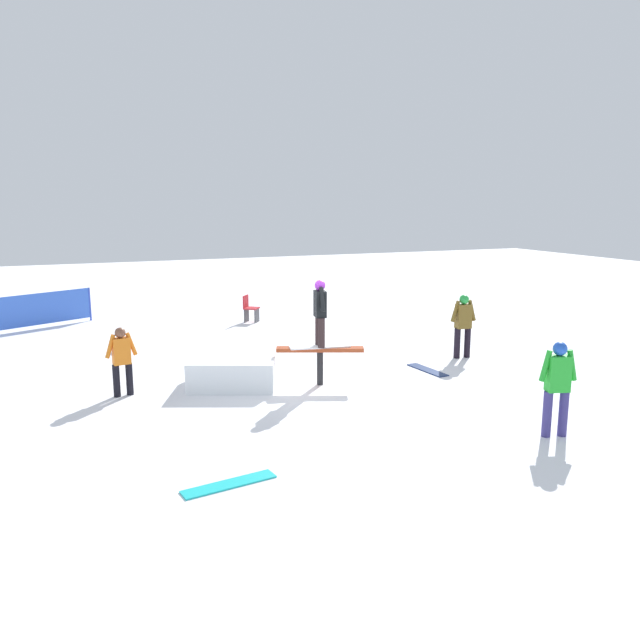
% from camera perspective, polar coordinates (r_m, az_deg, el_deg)
% --- Properties ---
extents(ground_plane, '(60.00, 60.00, 0.00)m').
position_cam_1_polar(ground_plane, '(13.60, 0.00, -5.92)').
color(ground_plane, white).
extents(rail_feature, '(1.84, 0.97, 0.83)m').
position_cam_1_polar(rail_feature, '(13.42, 0.00, -3.14)').
color(rail_feature, black).
rests_on(rail_feature, ground).
extents(snow_kicker_ramp, '(2.23, 2.07, 0.63)m').
position_cam_1_polar(snow_kicker_ramp, '(13.63, -7.89, -4.61)').
color(snow_kicker_ramp, white).
rests_on(snow_kicker_ramp, ground).
extents(main_rider_on_rail, '(1.34, 0.75, 1.46)m').
position_cam_1_polar(main_rider_on_rail, '(13.23, 0.00, 0.61)').
color(main_rider_on_rail, white).
rests_on(main_rider_on_rail, rail_feature).
extents(bystander_green, '(0.66, 0.32, 1.64)m').
position_cam_1_polar(bystander_green, '(11.19, 20.89, -5.46)').
color(bystander_green, navy).
rests_on(bystander_green, ground).
extents(bystander_orange, '(0.65, 0.26, 1.43)m').
position_cam_1_polar(bystander_orange, '(13.26, -17.68, -3.31)').
color(bystander_orange, black).
rests_on(bystander_orange, ground).
extents(bystander_brown, '(0.72, 0.26, 1.62)m').
position_cam_1_polar(bystander_brown, '(16.09, 12.95, -0.23)').
color(bystander_brown, black).
rests_on(bystander_brown, ground).
extents(loose_snowboard_cyan, '(1.39, 0.49, 0.02)m').
position_cam_1_polar(loose_snowboard_cyan, '(9.15, -8.30, -14.62)').
color(loose_snowboard_cyan, '#1BC0C2').
rests_on(loose_snowboard_cyan, ground).
extents(loose_snowboard_navy, '(0.41, 1.26, 0.02)m').
position_cam_1_polar(loose_snowboard_navy, '(14.91, 9.79, -4.52)').
color(loose_snowboard_navy, navy).
rests_on(loose_snowboard_navy, ground).
extents(folding_chair, '(0.62, 0.62, 0.88)m').
position_cam_1_polar(folding_chair, '(20.55, -6.41, 0.96)').
color(folding_chair, '#3F3F44').
rests_on(folding_chair, ground).
extents(backpack_on_snow, '(0.31, 0.36, 0.34)m').
position_cam_1_polar(backpack_on_snow, '(17.41, -17.49, -2.10)').
color(backpack_on_snow, black).
rests_on(backpack_on_snow, ground).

